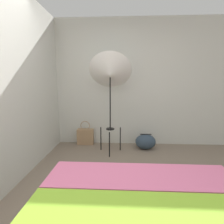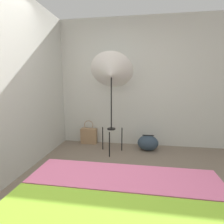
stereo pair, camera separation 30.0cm
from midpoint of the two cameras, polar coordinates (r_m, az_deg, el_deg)
The scene contains 6 objects.
ground_plane at distance 1.98m, azimuth -0.17°, elevation -32.38°, with size 14.00×14.00×0.00m, color #756656.
wall_back at distance 3.70m, azimuth 5.29°, elevation 9.28°, with size 8.00×0.05×2.60m.
wall_side_left at distance 2.89m, azimuth -23.45°, elevation 8.43°, with size 0.05×8.00×2.60m.
photo_umbrella at distance 3.18m, azimuth 2.54°, elevation 12.35°, with size 0.77×0.60×1.84m.
tote_bag at distance 3.85m, azimuth -5.33°, elevation -7.71°, with size 0.34×0.14×0.51m.
duffel_bag at distance 3.57m, azimuth 14.06°, elevation -9.79°, with size 0.40×0.30×0.31m.
Camera 2 is at (0.38, -1.43, 1.32)m, focal length 28.00 mm.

